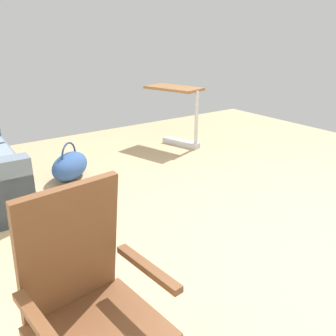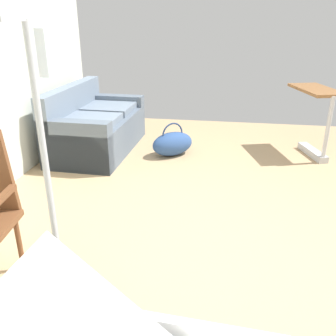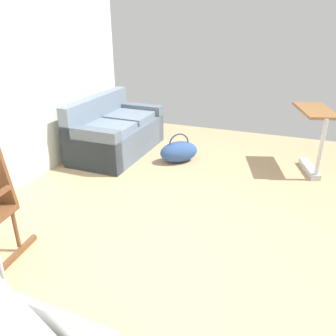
{
  "view_description": "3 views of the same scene",
  "coord_description": "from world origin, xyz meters",
  "px_view_note": "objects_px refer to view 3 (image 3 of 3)",
  "views": [
    {
      "loc": [
        -1.87,
        2.01,
        1.59
      ],
      "look_at": [
        0.13,
        0.59,
        0.64
      ],
      "focal_mm": 38.33,
      "sensor_mm": 36.0,
      "label": 1
    },
    {
      "loc": [
        -2.56,
        0.06,
        1.69
      ],
      "look_at": [
        -0.08,
        0.46,
        0.63
      ],
      "focal_mm": 39.25,
      "sensor_mm": 36.0,
      "label": 2
    },
    {
      "loc": [
        -2.56,
        -0.73,
        1.99
      ],
      "look_at": [
        0.26,
        0.3,
        0.63
      ],
      "focal_mm": 36.91,
      "sensor_mm": 36.0,
      "label": 3
    }
  ],
  "objects_px": {
    "overbed_table": "(314,133)",
    "duffel_bag": "(179,152)",
    "iv_pole": "(16,321)",
    "couch": "(116,133)"
  },
  "relations": [
    {
      "from": "duffel_bag",
      "to": "iv_pole",
      "type": "xyz_separation_m",
      "value": [
        -3.29,
        -0.04,
        0.1
      ]
    },
    {
      "from": "iv_pole",
      "to": "overbed_table",
      "type": "bearing_deg",
      "value": -25.64
    },
    {
      "from": "duffel_bag",
      "to": "couch",
      "type": "bearing_deg",
      "value": 88.86
    },
    {
      "from": "couch",
      "to": "overbed_table",
      "type": "bearing_deg",
      "value": -83.62
    },
    {
      "from": "couch",
      "to": "duffel_bag",
      "type": "xyz_separation_m",
      "value": [
        -0.02,
        -1.03,
        -0.15
      ]
    },
    {
      "from": "duffel_bag",
      "to": "iv_pole",
      "type": "height_order",
      "value": "iv_pole"
    },
    {
      "from": "overbed_table",
      "to": "iv_pole",
      "type": "relative_size",
      "value": 0.52
    },
    {
      "from": "couch",
      "to": "iv_pole",
      "type": "height_order",
      "value": "iv_pole"
    },
    {
      "from": "overbed_table",
      "to": "duffel_bag",
      "type": "distance_m",
      "value": 1.85
    },
    {
      "from": "overbed_table",
      "to": "duffel_bag",
      "type": "relative_size",
      "value": 1.39
    }
  ]
}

